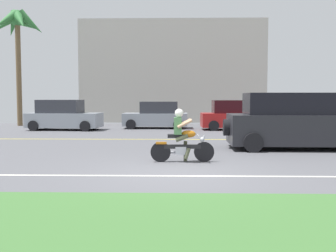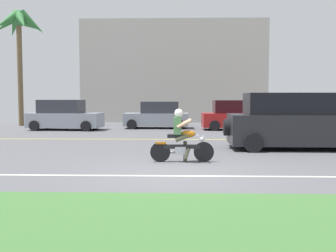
# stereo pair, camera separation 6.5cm
# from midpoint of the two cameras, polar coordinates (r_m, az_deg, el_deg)

# --- Properties ---
(ground) EXTENTS (56.00, 30.00, 0.04)m
(ground) POSITION_cam_midpoint_polar(r_m,az_deg,el_deg) (12.22, 1.12, -4.27)
(ground) COLOR #545459
(grass_median) EXTENTS (56.00, 3.80, 0.06)m
(grass_median) POSITION_cam_midpoint_polar(r_m,az_deg,el_deg) (5.28, 0.66, -14.96)
(grass_median) COLOR #3D6B33
(grass_median) RESTS_ON ground
(lane_line_near) EXTENTS (50.40, 0.12, 0.01)m
(lane_line_near) POSITION_cam_midpoint_polar(r_m,az_deg,el_deg) (8.89, 1.00, -7.26)
(lane_line_near) COLOR silver
(lane_line_near) RESTS_ON ground
(lane_line_far) EXTENTS (50.40, 0.12, 0.01)m
(lane_line_far) POSITION_cam_midpoint_polar(r_m,az_deg,el_deg) (16.68, 1.21, -1.95)
(lane_line_far) COLOR yellow
(lane_line_far) RESTS_ON ground
(motorcyclist) EXTENTS (1.75, 0.57, 1.46)m
(motorcyclist) POSITION_cam_midpoint_polar(r_m,az_deg,el_deg) (10.75, 1.85, -1.98)
(motorcyclist) COLOR black
(motorcyclist) RESTS_ON ground
(suv_nearby) EXTENTS (4.96, 2.25, 1.93)m
(suv_nearby) POSITION_cam_midpoint_polar(r_m,az_deg,el_deg) (14.22, 18.14, 0.59)
(suv_nearby) COLOR #232328
(suv_nearby) RESTS_ON ground
(parked_car_0) EXTENTS (4.06, 2.13, 1.67)m
(parked_car_0) POSITION_cam_midpoint_polar(r_m,az_deg,el_deg) (22.42, -15.06, 1.42)
(parked_car_0) COLOR #8C939E
(parked_car_0) RESTS_ON ground
(parked_car_1) EXTENTS (3.71, 1.95, 1.56)m
(parked_car_1) POSITION_cam_midpoint_polar(r_m,az_deg,el_deg) (22.92, -1.77, 1.49)
(parked_car_1) COLOR #8C939E
(parked_car_1) RESTS_ON ground
(parked_car_2) EXTENTS (4.30, 1.90, 1.64)m
(parked_car_2) POSITION_cam_midpoint_polar(r_m,az_deg,el_deg) (22.15, 10.09, 1.44)
(parked_car_2) COLOR #AD1E1E
(parked_car_2) RESTS_ON ground
(palm_tree_0) EXTENTS (3.51, 3.28, 7.37)m
(palm_tree_0) POSITION_cam_midpoint_polar(r_m,az_deg,el_deg) (27.11, -21.12, 13.10)
(palm_tree_0) COLOR brown
(palm_tree_0) RESTS_ON ground
(building_far) EXTENTS (13.49, 4.00, 7.41)m
(building_far) POSITION_cam_midpoint_polar(r_m,az_deg,el_deg) (30.15, 0.63, 7.77)
(building_far) COLOR #BCB7AD
(building_far) RESTS_ON ground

